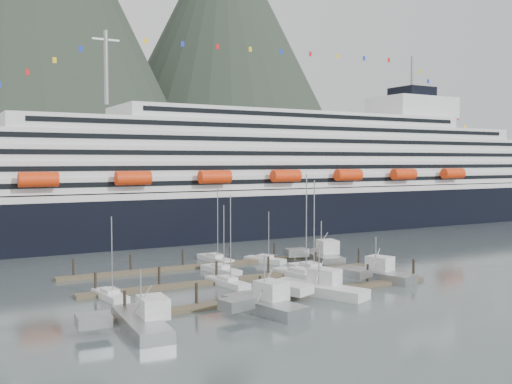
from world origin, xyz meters
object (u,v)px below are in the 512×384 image
Objects in this scene: sailboat_a at (110,296)px; sailboat_c at (221,270)px; sailboat_d at (301,275)px; trawler_b at (264,304)px; cruise_ship at (264,184)px; sailboat_h at (311,270)px; sailboat_f at (265,260)px; trawler_e at (320,256)px; trawler_d at (375,274)px; sailboat_b at (227,283)px; trawler_c at (318,288)px; trawler_a at (140,321)px; sailboat_g at (215,259)px.

sailboat_c is at bearing -72.84° from sailboat_a.
sailboat_d is 21.32m from trawler_b.
sailboat_h is at bearing -112.85° from cruise_ship.
trawler_e is (9.15, -3.93, 0.61)m from sailboat_f.
sailboat_f is 12.32m from sailboat_h.
trawler_b is 0.96× the size of trawler_d.
sailboat_c is 0.90× the size of trawler_d.
trawler_d is (21.26, -7.33, 0.51)m from sailboat_b.
trawler_b is at bearing 156.23° from sailboat_c.
cruise_ship is 47.51m from trawler_e.
trawler_c is at bearing 156.86° from trawler_e.
cruise_ship reaches higher than sailboat_f.
trawler_d is 0.98× the size of trawler_e.
trawler_a is at bearing 134.76° from trawler_e.
trawler_e is at bearing -107.83° from cruise_ship.
trawler_b is (13.92, -15.83, 0.55)m from sailboat_a.
trawler_b reaches higher than trawler_d.
sailboat_a is 15.86m from trawler_a.
sailboat_g is (24.36, 19.19, 0.02)m from sailboat_a.
sailboat_g is (-4.86, 20.19, -0.03)m from sailboat_d.
sailboat_d reaches higher than sailboat_a.
sailboat_b is at bearing -124.97° from cruise_ship.
trawler_d is at bearing -175.14° from trawler_e.
trawler_d is (13.91, -26.68, 0.50)m from sailboat_g.
sailboat_g is 18.80m from trawler_e.
trawler_d is (5.33, -9.32, 0.46)m from sailboat_h.
trawler_e is (16.47, -9.03, 0.58)m from sailboat_g.
sailboat_g is at bearing 74.39° from trawler_e.
cruise_ship is 64.82m from trawler_d.
sailboat_h is 10.74m from trawler_d.
trawler_e reaches higher than trawler_c.
sailboat_h is at bearing 160.56° from sailboat_f.
sailboat_g is at bearing -21.52° from trawler_c.
sailboat_d is 1.36× the size of trawler_b.
sailboat_h is 25.96m from trawler_b.
trawler_a is (-32.99, -29.87, 0.53)m from sailboat_f.
trawler_d is at bearing -135.19° from sailboat_d.
trawler_e is at bearing -42.22° from sailboat_h.
sailboat_f reaches higher than trawler_c.
sailboat_d reaches higher than sailboat_b.
trawler_d is at bearing -105.17° from cruise_ship.
cruise_ship is at bearing -43.14° from trawler_b.
cruise_ship is 16.68× the size of trawler_d.
sailboat_g is 0.97× the size of trawler_c.
trawler_d reaches higher than trawler_c.
sailboat_g is (-30.62, -34.95, -11.63)m from cruise_ship.
trawler_e is (7.90, 8.33, 0.54)m from sailboat_h.
sailboat_c is 0.85× the size of trawler_a.
sailboat_b is 9.90m from sailboat_c.
trawler_c is 1.11× the size of trawler_d.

